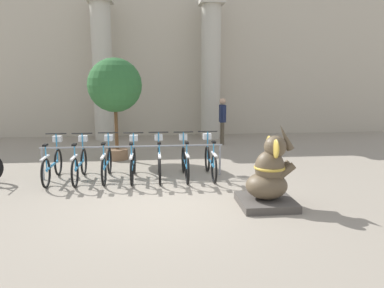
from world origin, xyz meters
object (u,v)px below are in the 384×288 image
bicycle_3 (133,162)px  potted_tree (115,87)px  bicycle_5 (185,161)px  bicycle_6 (210,160)px  person_pedestrian (222,117)px  bicycle_0 (53,164)px  bicycle_4 (159,161)px  bicycle_1 (80,163)px  elephant_statue (269,178)px  bicycle_2 (107,162)px

bicycle_3 → potted_tree: potted_tree is taller
bicycle_5 → potted_tree: bearing=129.0°
bicycle_6 → person_pedestrian: person_pedestrian is taller
bicycle_0 → bicycle_3: same height
potted_tree → bicycle_4: bearing=-61.7°
bicycle_1 → bicycle_6: (3.03, 0.01, 0.00)m
bicycle_6 → potted_tree: potted_tree is taller
bicycle_3 → potted_tree: 2.83m
bicycle_1 → elephant_statue: size_ratio=1.12×
bicycle_3 → person_pedestrian: bearing=56.1°
bicycle_3 → bicycle_4: (0.61, 0.03, 0.00)m
bicycle_2 → potted_tree: potted_tree is taller
bicycle_6 → bicycle_0: bearing=180.0°
bicycle_6 → person_pedestrian: 4.44m
bicycle_4 → elephant_statue: 2.91m
bicycle_4 → bicycle_5: bearing=-1.2°
elephant_statue → potted_tree: potted_tree is taller
potted_tree → bicycle_5: bearing=-51.0°
elephant_statue → potted_tree: size_ratio=0.53×
bicycle_4 → bicycle_5: same height
person_pedestrian → elephant_statue: bearing=-92.9°
bicycle_3 → person_pedestrian: 5.23m
bicycle_5 → bicycle_2: bearing=178.0°
potted_tree → bicycle_6: bearing=-42.3°
bicycle_1 → elephant_statue: bearing=-29.5°
bicycle_5 → potted_tree: potted_tree is taller
bicycle_2 → bicycle_6: size_ratio=1.00×
bicycle_0 → bicycle_2: (1.21, 0.03, 0.00)m
bicycle_2 → bicycle_6: bearing=-0.8°
bicycle_2 → bicycle_4: same height
bicycle_5 → bicycle_6: same height
bicycle_6 → elephant_statue: bearing=-70.8°
bicycle_1 → potted_tree: potted_tree is taller
bicycle_1 → bicycle_4: 1.82m
bicycle_1 → bicycle_2: same height
bicycle_3 → bicycle_6: 1.82m
potted_tree → person_pedestrian: bearing=31.1°
bicycle_3 → bicycle_5: same height
bicycle_1 → bicycle_6: same height
bicycle_0 → bicycle_1: 0.61m
bicycle_1 → bicycle_4: bearing=-0.1°
potted_tree → bicycle_0: bearing=-119.8°
bicycle_6 → elephant_statue: elephant_statue is taller
bicycle_0 → bicycle_2: bearing=1.5°
bicycle_0 → person_pedestrian: 6.39m
elephant_statue → bicycle_5: bearing=122.6°
person_pedestrian → potted_tree: size_ratio=0.56×
person_pedestrian → bicycle_0: bearing=-137.9°
bicycle_2 → potted_tree: size_ratio=0.60×
bicycle_1 → bicycle_6: 3.03m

